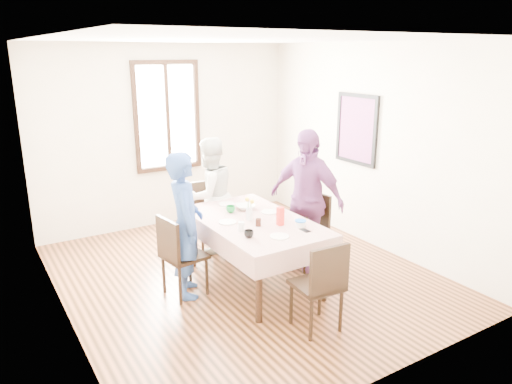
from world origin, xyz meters
TOP-DOWN VIEW (x-y plane):
  - ground at (0.00, 0.00)m, footprint 4.50×4.50m
  - back_wall at (0.00, 2.25)m, footprint 4.00×0.00m
  - right_wall at (2.00, 0.00)m, footprint 0.00×4.50m
  - window_frame at (0.00, 2.23)m, footprint 1.02×0.06m
  - window_pane at (0.00, 2.24)m, footprint 0.90×0.02m
  - art_poster at (1.98, 0.30)m, footprint 0.04×0.76m
  - dining_table at (-0.00, -0.22)m, footprint 0.94×1.65m
  - tablecloth at (-0.00, -0.22)m, footprint 1.06×1.77m
  - chair_left at (-0.79, -0.06)m, footprint 0.48×0.48m
  - chair_right at (0.79, -0.17)m, footprint 0.47×0.47m
  - chair_far at (-0.00, 0.92)m, footprint 0.44×0.44m
  - chair_near at (-0.00, -1.36)m, footprint 0.44×0.44m
  - person_left at (-0.77, -0.06)m, footprint 0.55×0.67m
  - person_far at (-0.00, 0.90)m, footprint 0.83×0.70m
  - person_right at (0.77, -0.17)m, footprint 0.74×1.09m
  - mug_black at (-0.32, -0.65)m, footprint 0.13×0.13m
  - mug_flag at (0.30, -0.32)m, footprint 0.13×0.13m
  - mug_green at (-0.09, 0.14)m, footprint 0.14×0.14m
  - serving_bowl at (0.11, 0.16)m, footprint 0.28×0.28m
  - juice_carton at (0.16, -0.51)m, footprint 0.06×0.06m
  - butter_tub at (0.32, -0.66)m, footprint 0.11×0.11m
  - jam_jar at (-0.06, -0.41)m, footprint 0.06×0.06m
  - drinking_glass at (-0.29, -0.44)m, footprint 0.07×0.07m
  - smartphone at (0.28, -0.79)m, footprint 0.06×0.12m
  - flower_vase at (-0.04, -0.19)m, footprint 0.07×0.07m
  - plate_left at (-0.29, -0.14)m, footprint 0.20×0.20m
  - plate_right at (0.30, -0.09)m, footprint 0.20×0.20m
  - plate_far at (0.01, 0.43)m, footprint 0.20×0.20m
  - plate_near at (-0.05, -0.80)m, footprint 0.20×0.20m
  - butter_lid at (0.32, -0.66)m, footprint 0.12×0.12m
  - flower_bunch at (-0.04, -0.19)m, footprint 0.09×0.09m

SIDE VIEW (x-z plane):
  - ground at x=0.00m, z-range 0.00..0.00m
  - dining_table at x=0.00m, z-range 0.00..0.75m
  - chair_left at x=-0.79m, z-range 0.00..0.91m
  - chair_right at x=0.79m, z-range 0.00..0.91m
  - chair_far at x=0.00m, z-range 0.00..0.91m
  - chair_near at x=0.00m, z-range 0.00..0.91m
  - tablecloth at x=0.00m, z-range 0.75..0.76m
  - person_far at x=0.00m, z-range 0.00..1.53m
  - smartphone at x=0.28m, z-range 0.76..0.77m
  - plate_left at x=-0.29m, z-range 0.76..0.77m
  - plate_right at x=0.30m, z-range 0.76..0.77m
  - plate_far at x=0.01m, z-range 0.76..0.77m
  - plate_near at x=-0.05m, z-range 0.76..0.77m
  - butter_tub at x=0.32m, z-range 0.76..0.82m
  - serving_bowl at x=0.11m, z-range 0.76..0.82m
  - person_left at x=-0.77m, z-range 0.00..1.59m
  - mug_black at x=-0.32m, z-range 0.76..0.84m
  - mug_green at x=-0.09m, z-range 0.76..0.84m
  - mug_flag at x=0.30m, z-range 0.76..0.85m
  - jam_jar at x=-0.06m, z-range 0.76..0.85m
  - drinking_glass at x=-0.29m, z-range 0.76..0.86m
  - butter_lid at x=0.32m, z-range 0.82..0.83m
  - flower_vase at x=-0.04m, z-range 0.76..0.91m
  - person_right at x=0.77m, z-range 0.00..1.72m
  - juice_carton at x=0.16m, z-range 0.76..0.96m
  - flower_bunch at x=-0.04m, z-range 0.91..1.01m
  - back_wall at x=0.00m, z-range -0.65..3.35m
  - right_wall at x=2.00m, z-range -0.90..3.60m
  - art_poster at x=1.98m, z-range 1.07..2.03m
  - window_frame at x=0.00m, z-range 0.84..2.46m
  - window_pane at x=0.00m, z-range 0.90..2.40m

